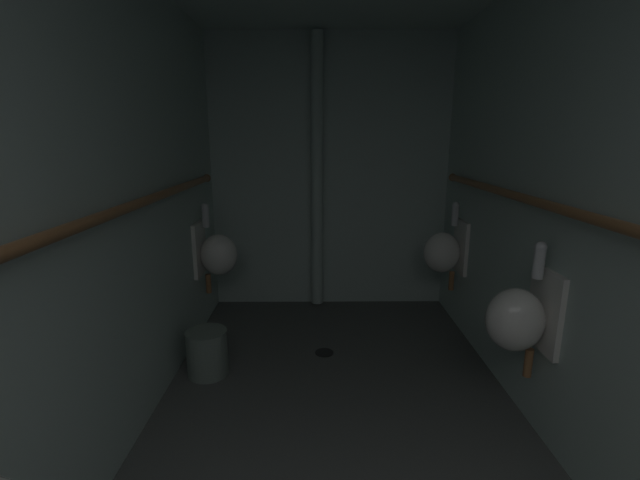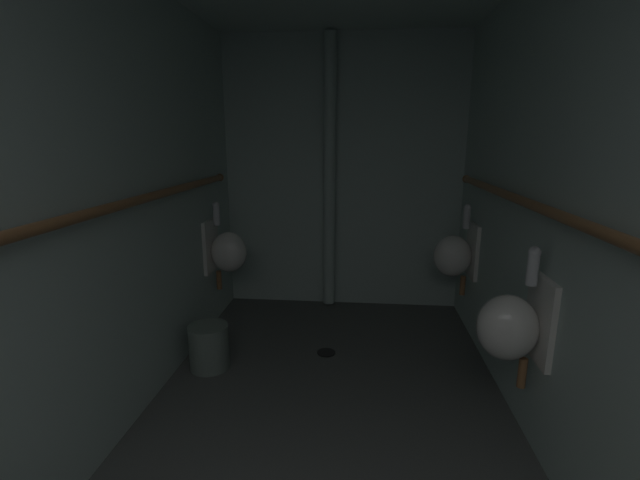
# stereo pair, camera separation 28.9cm
# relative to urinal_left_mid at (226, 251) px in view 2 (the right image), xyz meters

# --- Properties ---
(floor) EXTENTS (2.30, 3.86, 0.08)m
(floor) POSITION_rel_urinal_left_mid_xyz_m (0.94, -1.27, -0.70)
(floor) COLOR #4C4F4C
(floor) RESTS_ON ground
(wall_left) EXTENTS (0.06, 3.86, 2.48)m
(wall_left) POSITION_rel_urinal_left_mid_xyz_m (-0.18, -1.27, 0.58)
(wall_left) COLOR #ADC3BA
(wall_left) RESTS_ON ground
(wall_right) EXTENTS (0.06, 3.86, 2.48)m
(wall_right) POSITION_rel_urinal_left_mid_xyz_m (2.07, -1.27, 0.58)
(wall_right) COLOR #ADC3BA
(wall_right) RESTS_ON ground
(wall_back) EXTENTS (2.30, 0.06, 2.48)m
(wall_back) POSITION_rel_urinal_left_mid_xyz_m (0.94, 0.63, 0.58)
(wall_back) COLOR #ADC3BA
(wall_back) RESTS_ON ground
(urinal_left_mid) EXTENTS (0.32, 0.30, 0.76)m
(urinal_left_mid) POSITION_rel_urinal_left_mid_xyz_m (0.00, 0.00, 0.00)
(urinal_left_mid) COLOR silver
(urinal_right_mid) EXTENTS (0.32, 0.30, 0.76)m
(urinal_right_mid) POSITION_rel_urinal_left_mid_xyz_m (1.89, -1.30, 0.00)
(urinal_right_mid) COLOR silver
(urinal_right_far) EXTENTS (0.32, 0.30, 0.76)m
(urinal_right_far) POSITION_rel_urinal_left_mid_xyz_m (1.89, 0.05, 0.00)
(urinal_right_far) COLOR silver
(supply_pipe_left) EXTENTS (0.06, 3.05, 0.06)m
(supply_pipe_left) POSITION_rel_urinal_left_mid_xyz_m (-0.09, -1.29, 0.59)
(supply_pipe_left) COLOR #936038
(supply_pipe_right) EXTENTS (0.06, 3.14, 0.06)m
(supply_pipe_right) POSITION_rel_urinal_left_mid_xyz_m (1.98, -1.29, 0.59)
(supply_pipe_right) COLOR #936038
(standpipe_back_wall) EXTENTS (0.11, 0.11, 2.43)m
(standpipe_back_wall) POSITION_rel_urinal_left_mid_xyz_m (0.83, 0.52, 0.58)
(standpipe_back_wall) COLOR #ADC3BA
(standpipe_back_wall) RESTS_ON ground
(floor_drain) EXTENTS (0.14, 0.14, 0.01)m
(floor_drain) POSITION_rel_urinal_left_mid_xyz_m (0.88, -0.44, -0.66)
(floor_drain) COLOR black
(floor_drain) RESTS_ON ground
(waste_bin) EXTENTS (0.28, 0.28, 0.32)m
(waste_bin) POSITION_rel_urinal_left_mid_xyz_m (0.08, -0.72, -0.50)
(waste_bin) COLOR slate
(waste_bin) RESTS_ON ground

